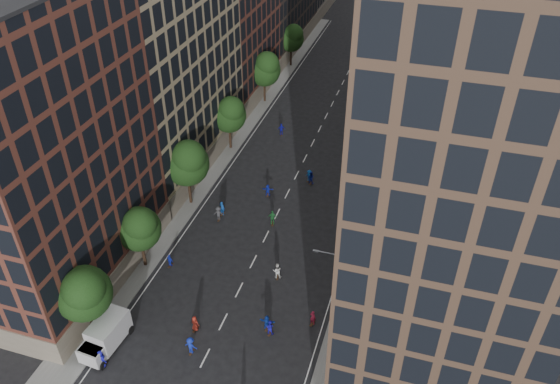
{
  "coord_description": "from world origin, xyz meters",
  "views": [
    {
      "loc": [
        15.91,
        -23.86,
        41.92
      ],
      "look_at": [
        -0.21,
        28.91,
        2.0
      ],
      "focal_mm": 35.0,
      "sensor_mm": 36.0,
      "label": 1
    }
  ],
  "objects_px": {
    "streetlamp_near": "(336,286)",
    "skater_2": "(270,327)",
    "streetlamp_far": "(386,122)",
    "cargo_van": "(105,335)",
    "skater_0": "(101,359)"
  },
  "relations": [
    {
      "from": "streetlamp_far",
      "to": "cargo_van",
      "type": "bearing_deg",
      "value": -115.15
    },
    {
      "from": "streetlamp_far",
      "to": "streetlamp_near",
      "type": "bearing_deg",
      "value": -90.0
    },
    {
      "from": "streetlamp_near",
      "to": "cargo_van",
      "type": "relative_size",
      "value": 1.64
    },
    {
      "from": "streetlamp_far",
      "to": "skater_0",
      "type": "distance_m",
      "value": 48.06
    },
    {
      "from": "streetlamp_near",
      "to": "skater_0",
      "type": "distance_m",
      "value": 22.24
    },
    {
      "from": "cargo_van",
      "to": "streetlamp_far",
      "type": "bearing_deg",
      "value": 69.67
    },
    {
      "from": "streetlamp_near",
      "to": "cargo_van",
      "type": "bearing_deg",
      "value": -155.7
    },
    {
      "from": "streetlamp_near",
      "to": "skater_0",
      "type": "relative_size",
      "value": 4.66
    },
    {
      "from": "skater_0",
      "to": "skater_2",
      "type": "xyz_separation_m",
      "value": [
        13.36,
        8.0,
        -0.14
      ]
    },
    {
      "from": "skater_0",
      "to": "skater_2",
      "type": "distance_m",
      "value": 15.57
    },
    {
      "from": "streetlamp_near",
      "to": "skater_2",
      "type": "height_order",
      "value": "streetlamp_near"
    },
    {
      "from": "cargo_van",
      "to": "skater_2",
      "type": "height_order",
      "value": "cargo_van"
    },
    {
      "from": "cargo_van",
      "to": "streetlamp_near",
      "type": "bearing_deg",
      "value": 29.11
    },
    {
      "from": "skater_0",
      "to": "streetlamp_far",
      "type": "bearing_deg",
      "value": -93.78
    },
    {
      "from": "streetlamp_far",
      "to": "skater_2",
      "type": "relative_size",
      "value": 5.43
    }
  ]
}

